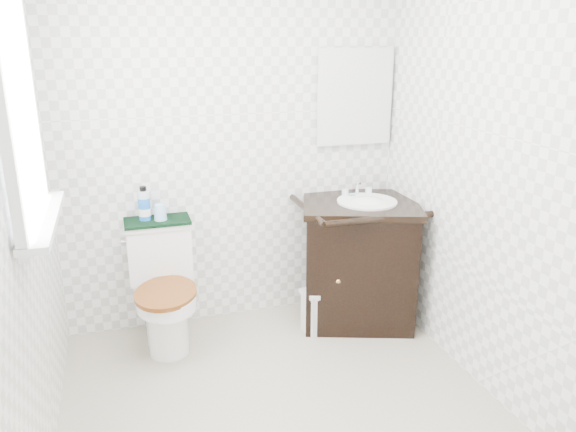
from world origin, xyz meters
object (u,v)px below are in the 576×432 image
vanity (359,258)px  cup (160,212)px  mouthwash_bottle (144,205)px  toilet (164,292)px  trash_bin (318,310)px

vanity → cup: size_ratio=9.44×
vanity → mouthwash_bottle: mouthwash_bottle is taller
toilet → trash_bin: (0.95, -0.17, -0.18)m
toilet → vanity: bearing=-3.0°
cup → mouthwash_bottle: bearing=160.9°
toilet → cup: cup is taller
trash_bin → mouthwash_bottle: mouthwash_bottle is taller
mouthwash_bottle → vanity: bearing=-8.8°
toilet → mouthwash_bottle: bearing=116.1°
toilet → vanity: 1.28m
vanity → trash_bin: vanity is taller
vanity → mouthwash_bottle: size_ratio=4.39×
vanity → trash_bin: size_ratio=3.15×
vanity → mouthwash_bottle: bearing=171.2°
vanity → cup: (-1.25, 0.18, 0.38)m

